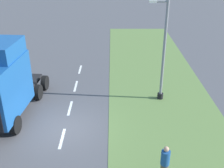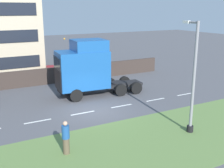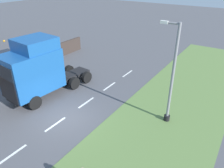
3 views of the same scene
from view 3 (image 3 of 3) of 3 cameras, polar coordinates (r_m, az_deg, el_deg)
The scene contains 6 objects.
ground_plane at distance 15.63m, azimuth -12.17°, elevation -8.55°, with size 120.00×120.00×0.00m, color #515156.
grass_verge at distance 12.89m, azimuth 8.18°, elevation -17.33°, with size 7.00×44.00×0.01m.
lane_markings at distance 16.02m, azimuth -10.41°, elevation -7.36°, with size 0.16×17.80×0.00m.
lorry_cab at distance 17.53m, azimuth -19.38°, elevation 3.58°, with size 3.22×7.63×4.89m.
parked_car at distance 24.23m, azimuth -27.31°, elevation 4.86°, with size 2.41×4.98×1.97m.
lamp_post at distance 14.00m, azimuth 15.13°, elevation 0.67°, with size 1.32×0.39×6.56m.
Camera 3 is at (-9.51, 8.51, 9.03)m, focal length 35.00 mm.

